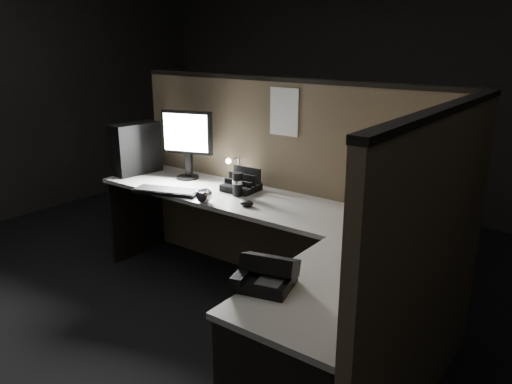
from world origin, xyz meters
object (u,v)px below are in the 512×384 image
Objects in this scene: lava_lamp at (398,195)px; desk_phone at (265,274)px; monitor at (187,138)px; keyboard at (167,191)px; pc_tower at (136,148)px.

desk_phone is at bearing -98.41° from lava_lamp.
monitor is 1.70m from lava_lamp.
lava_lamp is at bearing -4.82° from keyboard.
pc_tower is 0.98× the size of lava_lamp.
lava_lamp reaches higher than keyboard.
desk_phone is (1.98, -0.95, -0.15)m from pc_tower.
lava_lamp is 1.42× the size of desk_phone.
desk_phone is at bearing -46.78° from keyboard.
lava_lamp is at bearing 67.28° from desk_phone.
keyboard is at bearing -165.20° from lava_lamp.
keyboard is at bearing -86.31° from monitor.
pc_tower is at bearing 179.28° from monitor.
lava_lamp is (1.54, 0.41, 0.16)m from keyboard.
pc_tower is 1.39× the size of desk_phone.
lava_lamp is at bearing 11.73° from pc_tower.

